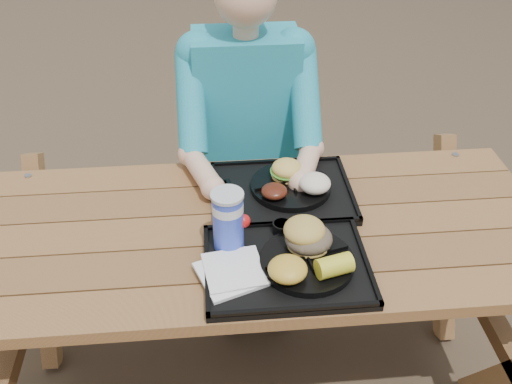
{
  "coord_description": "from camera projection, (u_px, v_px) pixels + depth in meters",
  "views": [
    {
      "loc": [
        -0.12,
        -1.32,
        1.85
      ],
      "look_at": [
        0.0,
        0.0,
        0.88
      ],
      "focal_mm": 40.0,
      "sensor_mm": 36.0,
      "label": 1
    }
  ],
  "objects": [
    {
      "name": "ground",
      "position": [
        256.0,
        378.0,
        2.17
      ],
      "size": [
        60.0,
        60.0,
        0.0
      ],
      "primitive_type": "plane",
      "color": "#999999",
      "rests_on": "ground"
    },
    {
      "name": "picnic_table",
      "position": [
        256.0,
        311.0,
        1.95
      ],
      "size": [
        1.8,
        1.49,
        0.75
      ],
      "primitive_type": null,
      "color": "#999999",
      "rests_on": "ground"
    },
    {
      "name": "tray_near",
      "position": [
        287.0,
        267.0,
        1.57
      ],
      "size": [
        0.45,
        0.35,
        0.02
      ],
      "primitive_type": "cube",
      "color": "black",
      "rests_on": "picnic_table"
    },
    {
      "name": "tray_far",
      "position": [
        282.0,
        193.0,
        1.84
      ],
      "size": [
        0.45,
        0.35,
        0.02
      ],
      "primitive_type": "cube",
      "color": "black",
      "rests_on": "picnic_table"
    },
    {
      "name": "plate_near",
      "position": [
        307.0,
        261.0,
        1.56
      ],
      "size": [
        0.26,
        0.26,
        0.02
      ],
      "primitive_type": "cylinder",
      "color": "black",
      "rests_on": "tray_near"
    },
    {
      "name": "plate_far",
      "position": [
        291.0,
        186.0,
        1.84
      ],
      "size": [
        0.26,
        0.26,
        0.02
      ],
      "primitive_type": "cylinder",
      "color": "black",
      "rests_on": "tray_far"
    },
    {
      "name": "napkin_stack",
      "position": [
        230.0,
        273.0,
        1.52
      ],
      "size": [
        0.21,
        0.21,
        0.02
      ],
      "primitive_type": "cube",
      "rotation": [
        0.0,
        0.0,
        0.36
      ],
      "color": "white",
      "rests_on": "tray_near"
    },
    {
      "name": "soda_cup",
      "position": [
        228.0,
        222.0,
        1.57
      ],
      "size": [
        0.09,
        0.09,
        0.17
      ],
      "primitive_type": "cylinder",
      "color": "blue",
      "rests_on": "tray_near"
    },
    {
      "name": "condiment_bbq",
      "position": [
        282.0,
        228.0,
        1.66
      ],
      "size": [
        0.06,
        0.06,
        0.03
      ],
      "primitive_type": "cylinder",
      "color": "black",
      "rests_on": "tray_near"
    },
    {
      "name": "condiment_mustard",
      "position": [
        306.0,
        229.0,
        1.66
      ],
      "size": [
        0.05,
        0.05,
        0.03
      ],
      "primitive_type": "cylinder",
      "color": "yellow",
      "rests_on": "tray_near"
    },
    {
      "name": "sandwich",
      "position": [
        309.0,
        228.0,
        1.56
      ],
      "size": [
        0.12,
        0.12,
        0.13
      ],
      "primitive_type": null,
      "color": "gold",
      "rests_on": "plate_near"
    },
    {
      "name": "mac_cheese",
      "position": [
        288.0,
        269.0,
        1.48
      ],
      "size": [
        0.1,
        0.1,
        0.05
      ],
      "primitive_type": "ellipsoid",
      "color": "gold",
      "rests_on": "plate_near"
    },
    {
      "name": "corn_cob",
      "position": [
        334.0,
        266.0,
        1.49
      ],
      "size": [
        0.12,
        0.12,
        0.06
      ],
      "primitive_type": null,
      "rotation": [
        0.0,
        0.0,
        0.26
      ],
      "color": "yellow",
      "rests_on": "plate_near"
    },
    {
      "name": "cutlery_far",
      "position": [
        231.0,
        192.0,
        1.83
      ],
      "size": [
        0.06,
        0.15,
        0.01
      ],
      "primitive_type": "cube",
      "rotation": [
        0.0,
        0.0,
        0.22
      ],
      "color": "black",
      "rests_on": "tray_far"
    },
    {
      "name": "burger",
      "position": [
        287.0,
        165.0,
        1.84
      ],
      "size": [
        0.1,
        0.1,
        0.09
      ],
      "primitive_type": null,
      "color": "#E9BC52",
      "rests_on": "plate_far"
    },
    {
      "name": "baked_beans",
      "position": [
        274.0,
        191.0,
        1.77
      ],
      "size": [
        0.08,
        0.08,
        0.04
      ],
      "primitive_type": "ellipsoid",
      "color": "#4F1C0F",
      "rests_on": "plate_far"
    },
    {
      "name": "potato_salad",
      "position": [
        315.0,
        183.0,
        1.79
      ],
      "size": [
        0.1,
        0.1,
        0.06
      ],
      "primitive_type": "ellipsoid",
      "color": "white",
      "rests_on": "plate_far"
    },
    {
      "name": "diner",
      "position": [
        247.0,
        156.0,
        2.25
      ],
      "size": [
        0.48,
        0.84,
        1.28
      ],
      "primitive_type": null,
      "color": "#1BAFBD",
      "rests_on": "ground"
    }
  ]
}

